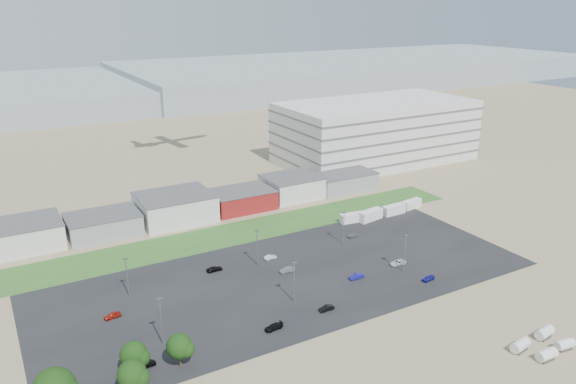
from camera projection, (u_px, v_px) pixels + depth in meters
ground at (314, 322)px, 118.34m from camera, size 700.00×700.00×0.00m
parking_lot at (288, 278)px, 137.12m from camera, size 120.00×50.00×0.01m
grass_strip at (218, 237)px, 161.09m from camera, size 160.00×16.00×0.02m
hills_backdrop at (124, 90)px, 394.60m from camera, size 700.00×200.00×9.00m
building_row at (140, 214)px, 167.45m from camera, size 170.00×20.00×8.00m
parking_garage at (376, 131)px, 234.56m from camera, size 80.00×40.00×25.00m
storage_tank_nw at (520, 345)px, 108.30m from camera, size 4.44×2.70×2.51m
storage_tank_ne at (544, 333)px, 112.44m from camera, size 4.40×2.62×2.50m
storage_tank_sw at (546, 355)px, 105.49m from camera, size 4.16×2.18×2.46m
storage_tank_se at (565, 344)px, 108.76m from camera, size 4.09×2.45×2.31m
box_trailer_a at (352, 218)px, 171.42m from camera, size 7.71×3.18×2.81m
box_trailer_b at (370, 215)px, 172.98m from camera, size 8.94×4.12×3.23m
box_trailer_c at (394, 210)px, 177.81m from camera, size 8.07×2.82×2.99m
box_trailer_d at (412, 204)px, 183.01m from camera, size 7.79×3.61×2.81m
tree_mid at (132, 377)px, 94.80m from camera, size 5.35×5.35×8.03m
tree_right at (134, 357)px, 100.18m from camera, size 5.26×5.26×7.89m
tree_near at (179, 349)px, 102.80m from camera, size 5.14×5.14×7.71m
lightpole_front_l at (161, 322)px, 109.10m from camera, size 1.20×0.50×10.23m
lightpole_front_m at (294, 282)px, 125.08m from camera, size 1.14×0.48×9.70m
lightpole_front_r at (405, 254)px, 138.95m from camera, size 1.16×0.48×9.83m
lightpole_back_l at (127, 277)px, 127.43m from camera, size 1.11×0.46×9.43m
lightpole_back_m at (257, 248)px, 142.37m from camera, size 1.13×0.47×9.64m
lightpole_back_r at (344, 228)px, 155.04m from camera, size 1.11×0.46×9.42m
parked_car_0 at (398, 263)px, 143.92m from camera, size 4.44×2.05×1.23m
parked_car_1 at (356, 276)px, 136.68m from camera, size 3.92×1.49×1.27m
parked_car_2 at (428, 278)px, 135.82m from camera, size 3.74×1.88×1.22m
parked_car_3 at (274, 327)px, 115.58m from camera, size 4.25×2.07×1.19m
parked_car_5 at (112, 315)px, 119.75m from camera, size 3.81×1.96×1.24m
parked_car_6 at (215, 269)px, 140.57m from camera, size 4.16×1.81×1.19m
parked_car_7 at (287, 270)px, 140.03m from camera, size 3.98×1.50×1.30m
parked_car_8 at (352, 235)px, 160.85m from camera, size 3.34×1.71×1.09m
parked_car_10 at (145, 364)px, 103.64m from camera, size 4.45×2.23×1.24m
parked_car_11 at (270, 257)px, 147.17m from camera, size 3.45×1.35×1.12m
parked_car_13 at (326, 308)px, 122.62m from camera, size 3.56×1.25×1.17m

